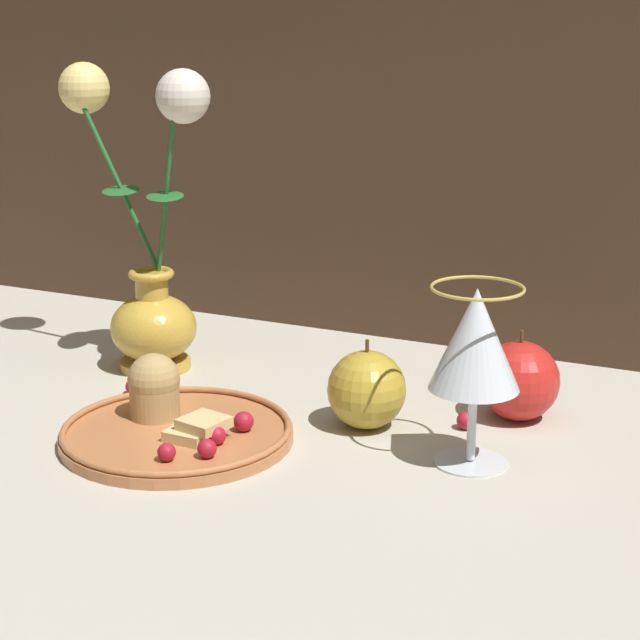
% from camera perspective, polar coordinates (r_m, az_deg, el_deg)
% --- Properties ---
extents(ground_plane, '(2.40, 2.40, 0.00)m').
position_cam_1_polar(ground_plane, '(1.05, -2.06, -5.38)').
color(ground_plane, '#B7B2A3').
rests_on(ground_plane, ground).
extents(vase, '(0.18, 0.09, 0.33)m').
position_cam_1_polar(vase, '(1.18, -9.18, 3.46)').
color(vase, gold).
rests_on(vase, ground_plane).
extents(plate_with_pastries, '(0.22, 0.22, 0.07)m').
position_cam_1_polar(plate_with_pastries, '(1.01, -7.83, -5.46)').
color(plate_with_pastries, '#B77042').
rests_on(plate_with_pastries, ground_plane).
extents(wine_glass, '(0.08, 0.08, 0.16)m').
position_cam_1_polar(wine_glass, '(0.92, 8.28, -1.36)').
color(wine_glass, silver).
rests_on(wine_glass, ground_plane).
extents(apple_beside_vase, '(0.08, 0.08, 0.09)m').
position_cam_1_polar(apple_beside_vase, '(1.05, 10.58, -3.20)').
color(apple_beside_vase, red).
rests_on(apple_beside_vase, ground_plane).
extents(apple_near_glass, '(0.08, 0.08, 0.09)m').
position_cam_1_polar(apple_near_glass, '(1.02, 2.50, -3.73)').
color(apple_near_glass, '#B2932D').
rests_on(apple_near_glass, ground_plane).
extents(berry_near_plate, '(0.02, 0.02, 0.02)m').
position_cam_1_polar(berry_near_plate, '(1.13, -9.83, -3.47)').
color(berry_near_plate, '#AD192D').
rests_on(berry_near_plate, ground_plane).
extents(berry_front_center, '(0.02, 0.02, 0.02)m').
position_cam_1_polar(berry_front_center, '(1.03, 7.78, -5.34)').
color(berry_front_center, '#AD192D').
rests_on(berry_front_center, ground_plane).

